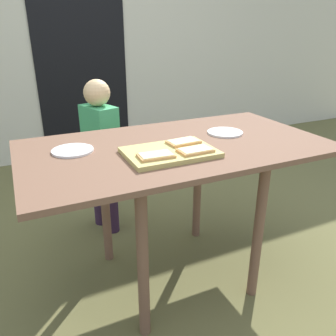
{
  "coord_description": "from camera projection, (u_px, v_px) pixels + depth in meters",
  "views": [
    {
      "loc": [
        -0.69,
        -1.39,
        1.29
      ],
      "look_at": [
        -0.05,
        0.0,
        0.66
      ],
      "focal_mm": 36.42,
      "sensor_mm": 36.0,
      "label": 1
    }
  ],
  "objects": [
    {
      "name": "ground_plane",
      "position": [
        175.0,
        274.0,
        1.93
      ],
      "size": [
        16.0,
        16.0,
        0.0
      ],
      "primitive_type": "plane",
      "color": "brown"
    },
    {
      "name": "dining_table",
      "position": [
        176.0,
        161.0,
        1.66
      ],
      "size": [
        1.45,
        0.8,
        0.77
      ],
      "color": "brown",
      "rests_on": "ground"
    },
    {
      "name": "pizza_slice_near_left",
      "position": [
        156.0,
        155.0,
        1.41
      ],
      "size": [
        0.15,
        0.1,
        0.01
      ],
      "color": "tan",
      "rests_on": "cutting_board"
    },
    {
      "name": "plate_white_left",
      "position": [
        73.0,
        150.0,
        1.53
      ],
      "size": [
        0.19,
        0.19,
        0.01
      ],
      "primitive_type": "cylinder",
      "color": "white",
      "rests_on": "dining_table"
    },
    {
      "name": "cutting_board",
      "position": [
        170.0,
        152.0,
        1.49
      ],
      "size": [
        0.39,
        0.27,
        0.02
      ],
      "primitive_type": "cube",
      "color": "tan",
      "rests_on": "dining_table"
    },
    {
      "name": "plate_white_right",
      "position": [
        225.0,
        132.0,
        1.79
      ],
      "size": [
        0.19,
        0.19,
        0.01
      ],
      "primitive_type": "cylinder",
      "color": "white",
      "rests_on": "dining_table"
    },
    {
      "name": "pizza_slice_near_right",
      "position": [
        196.0,
        150.0,
        1.47
      ],
      "size": [
        0.15,
        0.09,
        0.01
      ],
      "color": "tan",
      "rests_on": "cutting_board"
    },
    {
      "name": "house_wall_back",
      "position": [
        74.0,
        18.0,
        3.31
      ],
      "size": [
        8.0,
        0.2,
        2.74
      ],
      "primitive_type": "cube",
      "color": "beige",
      "rests_on": "ground"
    },
    {
      "name": "pizza_slice_far_right",
      "position": [
        183.0,
        142.0,
        1.57
      ],
      "size": [
        0.15,
        0.1,
        0.01
      ],
      "color": "tan",
      "rests_on": "cutting_board"
    },
    {
      "name": "child_left",
      "position": [
        101.0,
        149.0,
        2.17
      ],
      "size": [
        0.21,
        0.27,
        1.01
      ],
      "color": "#311E35",
      "rests_on": "ground"
    },
    {
      "name": "house_door",
      "position": [
        81.0,
        59.0,
        3.37
      ],
      "size": [
        0.9,
        0.02,
        2.0
      ],
      "primitive_type": "cube",
      "color": "black",
      "rests_on": "ground"
    }
  ]
}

